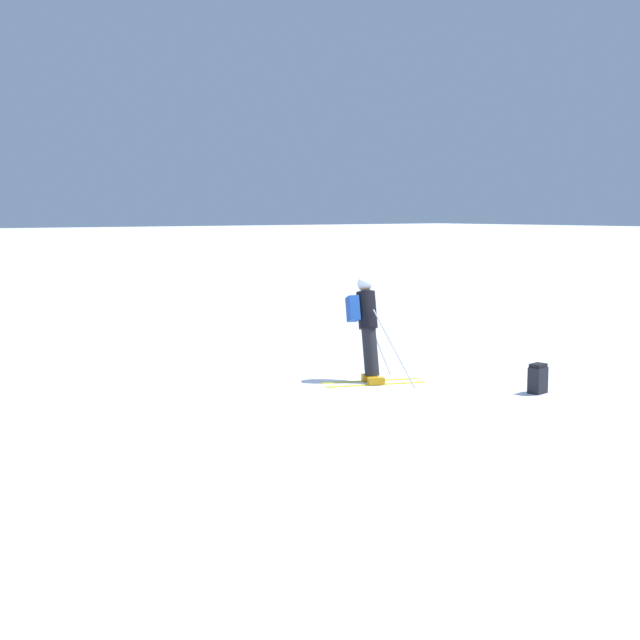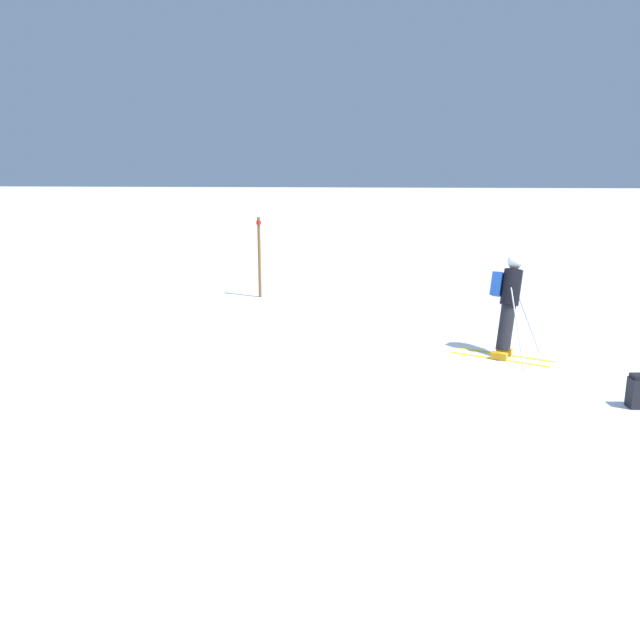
{
  "view_description": "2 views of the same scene",
  "coord_description": "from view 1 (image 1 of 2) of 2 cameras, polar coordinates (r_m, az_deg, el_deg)",
  "views": [
    {
      "loc": [
        -11.59,
        10.08,
        3.01
      ],
      "look_at": [
        -1.11,
        2.14,
        1.4
      ],
      "focal_mm": 50.0,
      "sensor_mm": 36.0,
      "label": 1
    },
    {
      "loc": [
        -11.26,
        1.72,
        3.3
      ],
      "look_at": [
        -0.72,
        3.26,
        0.8
      ],
      "focal_mm": 35.0,
      "sensor_mm": 36.0,
      "label": 2
    }
  ],
  "objects": [
    {
      "name": "ground_plane",
      "position": [
        15.65,
        3.8,
        -4.14
      ],
      "size": [
        300.0,
        300.0,
        0.0
      ],
      "primitive_type": "plane",
      "color": "white"
    },
    {
      "name": "skier",
      "position": [
        15.89,
        3.0,
        -0.13
      ],
      "size": [
        1.48,
        1.84,
        1.9
      ],
      "rotation": [
        0.0,
        0.0,
        -0.39
      ],
      "color": "yellow",
      "rests_on": "ground"
    },
    {
      "name": "spare_backpack",
      "position": [
        15.27,
        13.77,
        -3.67
      ],
      "size": [
        0.26,
        0.33,
        0.5
      ],
      "rotation": [
        0.0,
        0.0,
        4.87
      ],
      "color": "black",
      "rests_on": "ground"
    }
  ]
}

